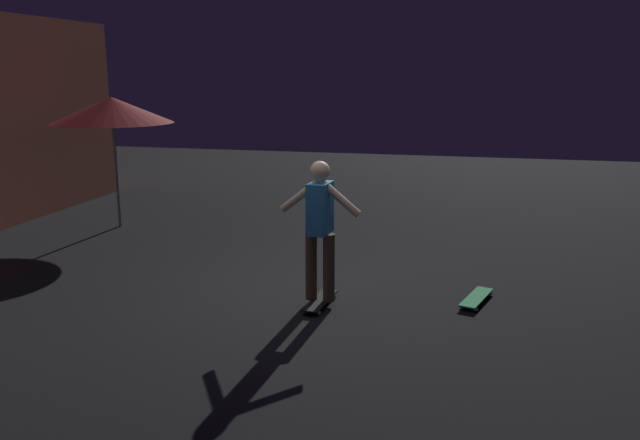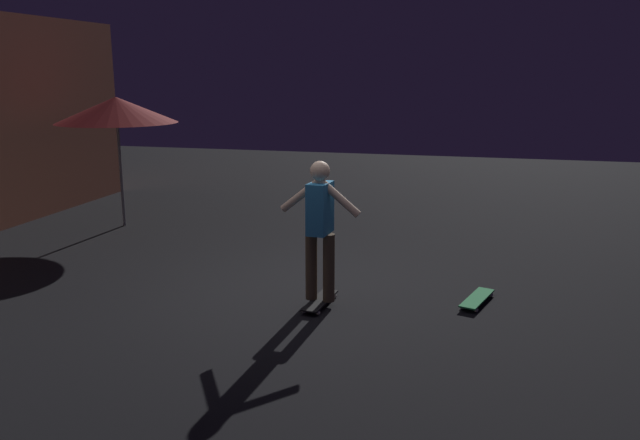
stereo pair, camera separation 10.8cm
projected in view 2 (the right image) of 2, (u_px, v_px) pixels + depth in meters
name	position (u px, v px, depth m)	size (l,w,h in m)	color
ground_plane	(298.00, 297.00, 7.89)	(28.00, 28.00, 0.00)	black
patio_umbrella	(116.00, 110.00, 11.05)	(2.10, 2.10, 2.30)	slate
skateboard_ridden	(320.00, 301.00, 7.59)	(0.80, 0.28, 0.07)	black
skateboard_spare	(477.00, 299.00, 7.67)	(0.80, 0.42, 0.07)	green
skater	(320.00, 221.00, 7.37)	(0.40, 0.99, 1.67)	brown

